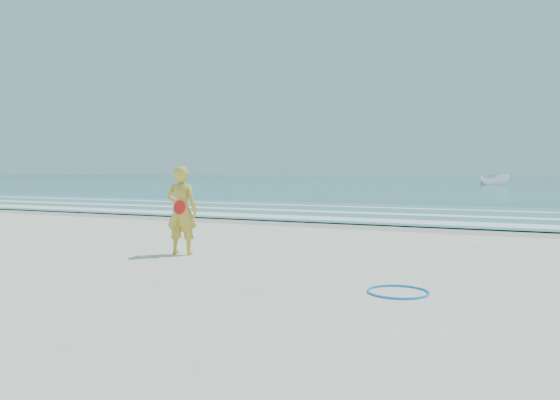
% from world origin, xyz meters
% --- Properties ---
extents(ground, '(400.00, 400.00, 0.00)m').
position_xyz_m(ground, '(0.00, 0.00, 0.00)').
color(ground, silver).
rests_on(ground, ground).
extents(wet_sand, '(400.00, 2.40, 0.00)m').
position_xyz_m(wet_sand, '(0.00, 9.00, 0.00)').
color(wet_sand, '#B2A893').
rests_on(wet_sand, ground).
extents(ocean, '(400.00, 190.00, 0.04)m').
position_xyz_m(ocean, '(0.00, 105.00, 0.02)').
color(ocean, '#19727F').
rests_on(ocean, ground).
extents(shallow, '(400.00, 10.00, 0.01)m').
position_xyz_m(shallow, '(0.00, 14.00, 0.04)').
color(shallow, '#59B7AD').
rests_on(shallow, ocean).
extents(foam_near, '(400.00, 1.40, 0.01)m').
position_xyz_m(foam_near, '(0.00, 10.30, 0.05)').
color(foam_near, white).
rests_on(foam_near, shallow).
extents(foam_mid, '(400.00, 0.90, 0.01)m').
position_xyz_m(foam_mid, '(0.00, 13.20, 0.05)').
color(foam_mid, white).
rests_on(foam_mid, shallow).
extents(foam_far, '(400.00, 0.60, 0.01)m').
position_xyz_m(foam_far, '(0.00, 16.50, 0.05)').
color(foam_far, white).
rests_on(foam_far, shallow).
extents(hoop, '(0.84, 0.84, 0.03)m').
position_xyz_m(hoop, '(3.56, 0.31, 0.02)').
color(hoop, '#0D8BEC').
rests_on(hoop, ground).
extents(boat, '(4.28, 2.76, 1.55)m').
position_xyz_m(boat, '(1.10, 60.69, 0.81)').
color(boat, white).
rests_on(boat, ocean).
extents(woman, '(0.69, 0.51, 1.74)m').
position_xyz_m(woman, '(-1.07, 1.91, 0.87)').
color(woman, gold).
rests_on(woman, ground).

